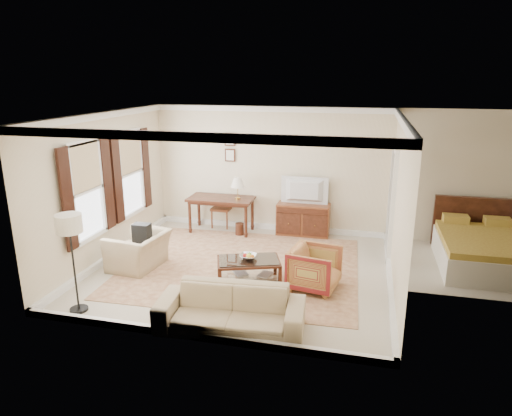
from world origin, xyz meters
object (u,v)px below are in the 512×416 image
at_px(sideboard, 303,220).
at_px(sofa, 230,303).
at_px(club_armchair, 138,245).
at_px(writing_desk, 221,202).
at_px(striped_armchair, 315,266).
at_px(tv, 304,183).
at_px(coffee_table, 249,265).

bearing_deg(sideboard, sofa, -95.81).
bearing_deg(sofa, sideboard, 79.66).
height_order(club_armchair, sofa, club_armchair).
bearing_deg(writing_desk, club_armchair, -110.42).
bearing_deg(sideboard, writing_desk, -173.50).
xyz_separation_m(striped_armchair, club_armchair, (-3.37, 0.11, 0.05)).
relative_size(sideboard, sofa, 0.56).
xyz_separation_m(sideboard, striped_armchair, (0.58, -2.71, 0.04)).
relative_size(tv, club_armchair, 0.96).
bearing_deg(sofa, club_armchair, 139.38).
height_order(tv, striped_armchair, tv).
relative_size(sideboard, coffee_table, 0.97).
height_order(sideboard, striped_armchair, striped_armchair).
distance_m(writing_desk, sofa, 4.36).
distance_m(writing_desk, coffee_table, 2.93).
bearing_deg(club_armchair, tv, 139.47).
height_order(sideboard, club_armchair, club_armchair).
bearing_deg(striped_armchair, coffee_table, 104.83).
xyz_separation_m(writing_desk, coffee_table, (1.34, -2.58, -0.36)).
bearing_deg(tv, sofa, 84.16).
height_order(coffee_table, sofa, sofa).
relative_size(writing_desk, striped_armchair, 1.85).
relative_size(writing_desk, tv, 1.48).
distance_m(sideboard, striped_armchair, 2.77).
distance_m(sideboard, tv, 0.88).
bearing_deg(club_armchair, sofa, 60.62).
xyz_separation_m(tv, sofa, (-0.44, -4.29, -0.83)).
distance_m(writing_desk, striped_armchair, 3.53).
distance_m(sideboard, coffee_table, 2.85).
height_order(sideboard, tv, tv).
relative_size(sideboard, tv, 1.18).
bearing_deg(sofa, tv, 79.64).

